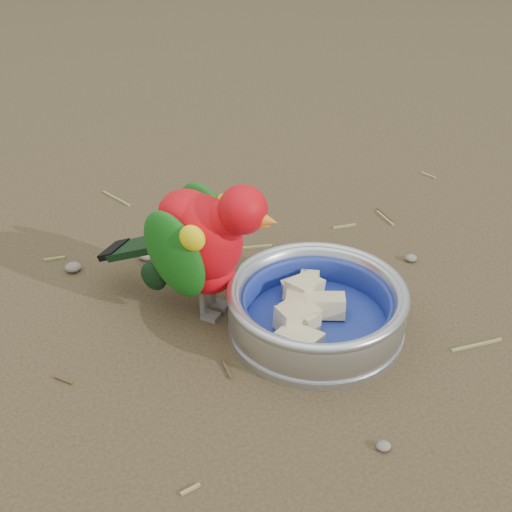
{
  "coord_description": "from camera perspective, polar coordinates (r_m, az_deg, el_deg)",
  "views": [
    {
      "loc": [
        -0.13,
        -0.57,
        0.54
      ],
      "look_at": [
        0.02,
        0.12,
        0.08
      ],
      "focal_mm": 50.0,
      "sensor_mm": 36.0,
      "label": 1
    }
  ],
  "objects": [
    {
      "name": "ground_debris",
      "position": [
        0.81,
        2.02,
        -8.03
      ],
      "size": [
        0.9,
        0.8,
        0.01
      ],
      "primitive_type": null,
      "color": "olive",
      "rests_on": "ground"
    },
    {
      "name": "bowl_wall",
      "position": [
        0.83,
        4.9,
        -3.95
      ],
      "size": [
        0.21,
        0.21,
        0.04
      ],
      "primitive_type": null,
      "color": "#B2B2BA",
      "rests_on": "food_bowl"
    },
    {
      "name": "fruit_wedges",
      "position": [
        0.84,
        4.87,
        -4.33
      ],
      "size": [
        0.12,
        0.12,
        0.03
      ],
      "primitive_type": null,
      "color": "#D1BE8C",
      "rests_on": "food_bowl"
    },
    {
      "name": "lory_parrot",
      "position": [
        0.84,
        -4.29,
        0.49
      ],
      "size": [
        0.23,
        0.21,
        0.18
      ],
      "primitive_type": null,
      "rotation": [
        0.0,
        0.0,
        -2.23
      ],
      "color": "red",
      "rests_on": "ground"
    },
    {
      "name": "food_bowl",
      "position": [
        0.85,
        4.8,
        -5.56
      ],
      "size": [
        0.21,
        0.21,
        0.02
      ],
      "primitive_type": "cylinder",
      "color": "#B2B2BA",
      "rests_on": "ground"
    },
    {
      "name": "ground",
      "position": [
        0.79,
        0.48,
        -9.57
      ],
      "size": [
        60.0,
        60.0,
        0.0
      ],
      "primitive_type": "plane",
      "color": "#433522"
    }
  ]
}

